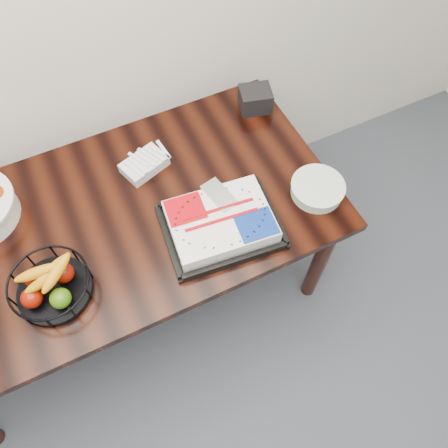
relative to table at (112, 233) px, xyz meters
name	(u,v)px	position (x,y,z in m)	size (l,w,h in m)	color
table	(112,233)	(0.00, 0.00, 0.00)	(1.80, 0.90, 0.75)	black
cake_tray	(220,223)	(0.38, -0.22, 0.13)	(0.46, 0.38, 0.09)	black
fruit_basket	(51,285)	(-0.25, -0.20, 0.15)	(0.28, 0.28, 0.15)	black
plate_stack	(317,189)	(0.80, -0.23, 0.11)	(0.21, 0.21, 0.05)	white
fork_bag	(144,164)	(0.23, 0.18, 0.11)	(0.21, 0.17, 0.05)	silver
napkin_box	(255,99)	(0.80, 0.29, 0.14)	(0.14, 0.12, 0.10)	black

